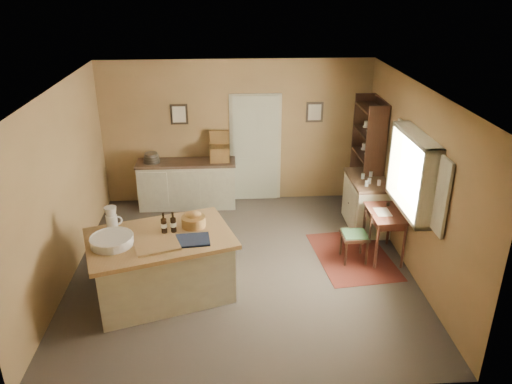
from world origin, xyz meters
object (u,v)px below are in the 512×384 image
writing_desk (385,218)px  right_cabinet (366,202)px  desk_chair (355,236)px  work_island (161,264)px  shelving_unit (370,158)px  sideboard (188,182)px

writing_desk → right_cabinet: size_ratio=0.74×
writing_desk → desk_chair: size_ratio=0.96×
work_island → writing_desk: work_island is taller
writing_desk → shelving_unit: size_ratio=0.38×
desk_chair → shelving_unit: (0.63, 1.69, 0.63)m
writing_desk → desk_chair: (-0.47, -0.10, -0.24)m
sideboard → right_cabinet: sideboard is taller
writing_desk → desk_chair: desk_chair is taller
sideboard → right_cabinet: 3.30m
shelving_unit → sideboard: bearing=172.5°
right_cabinet → shelving_unit: size_ratio=0.52×
work_island → shelving_unit: shelving_unit is taller
work_island → writing_desk: size_ratio=2.65×
work_island → sideboard: work_island is taller
right_cabinet → writing_desk: bearing=-90.0°
shelving_unit → right_cabinet: bearing=-105.0°
desk_chair → shelving_unit: shelving_unit is taller
work_island → writing_desk: (3.31, 0.83, 0.18)m
work_island → shelving_unit: size_ratio=1.02×
work_island → desk_chair: (2.84, 0.73, -0.06)m
shelving_unit → writing_desk: bearing=-95.6°
work_island → right_cabinet: bearing=11.4°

